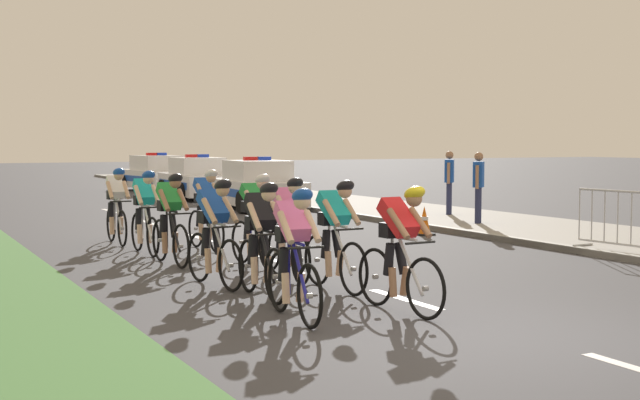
% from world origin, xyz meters
% --- Properties ---
extents(ground_plane, '(160.00, 160.00, 0.00)m').
position_xyz_m(ground_plane, '(0.00, 0.00, 0.00)').
color(ground_plane, '#424247').
extents(sidewalk_slab, '(4.04, 60.00, 0.12)m').
position_xyz_m(sidewalk_slab, '(7.20, 14.00, 0.06)').
color(sidewalk_slab, gray).
rests_on(sidewalk_slab, ground).
extents(kerb_edge, '(0.16, 60.00, 0.13)m').
position_xyz_m(kerb_edge, '(5.26, 14.00, 0.07)').
color(kerb_edge, '#9E9E99').
rests_on(kerb_edge, ground).
extents(lane_markings_centre, '(0.14, 21.60, 0.01)m').
position_xyz_m(lane_markings_centre, '(0.00, 8.59, 0.00)').
color(lane_markings_centre, white).
rests_on(lane_markings_centre, ground).
extents(cyclist_lead, '(0.44, 1.72, 1.56)m').
position_xyz_m(cyclist_lead, '(-1.83, 2.07, 0.79)').
color(cyclist_lead, black).
rests_on(cyclist_lead, ground).
extents(cyclist_second, '(0.44, 1.72, 1.56)m').
position_xyz_m(cyclist_second, '(-0.52, 1.89, 0.79)').
color(cyclist_second, black).
rests_on(cyclist_second, ground).
extents(cyclist_third, '(0.43, 1.72, 1.56)m').
position_xyz_m(cyclist_third, '(-1.63, 3.48, 0.79)').
color(cyclist_third, black).
rests_on(cyclist_third, ground).
extents(cyclist_fourth, '(0.42, 1.72, 1.56)m').
position_xyz_m(cyclist_fourth, '(-0.49, 3.58, 0.79)').
color(cyclist_fourth, black).
rests_on(cyclist_fourth, ground).
extents(cyclist_fifth, '(0.45, 1.72, 1.56)m').
position_xyz_m(cyclist_fifth, '(-1.85, 4.63, 0.79)').
color(cyclist_fifth, black).
rests_on(cyclist_fifth, ground).
extents(cyclist_sixth, '(0.44, 1.72, 1.56)m').
position_xyz_m(cyclist_sixth, '(-0.68, 4.67, 0.79)').
color(cyclist_sixth, black).
rests_on(cyclist_sixth, ground).
extents(cyclist_seventh, '(0.43, 1.72, 1.56)m').
position_xyz_m(cyclist_seventh, '(-1.75, 6.99, 0.79)').
color(cyclist_seventh, black).
rests_on(cyclist_seventh, ground).
extents(cyclist_eighth, '(0.44, 1.72, 1.56)m').
position_xyz_m(cyclist_eighth, '(-0.60, 6.11, 0.79)').
color(cyclist_eighth, black).
rests_on(cyclist_eighth, ground).
extents(cyclist_ninth, '(0.42, 1.72, 1.56)m').
position_xyz_m(cyclist_ninth, '(-1.76, 8.50, 0.79)').
color(cyclist_ninth, black).
rests_on(cyclist_ninth, ground).
extents(cyclist_tenth, '(0.43, 1.72, 1.56)m').
position_xyz_m(cyclist_tenth, '(-0.58, 8.55, 0.79)').
color(cyclist_tenth, black).
rests_on(cyclist_tenth, ground).
extents(cyclist_eleventh, '(0.42, 1.72, 1.56)m').
position_xyz_m(cyclist_eleventh, '(-1.84, 10.26, 0.79)').
color(cyclist_eleventh, black).
rests_on(cyclist_eleventh, ground).
extents(police_car_nearest, '(2.22, 4.51, 1.59)m').
position_xyz_m(police_car_nearest, '(4.13, 17.22, 0.68)').
color(police_car_nearest, white).
rests_on(police_car_nearest, ground).
extents(police_car_second, '(2.17, 4.48, 1.59)m').
position_xyz_m(police_car_second, '(4.13, 22.72, 0.68)').
color(police_car_second, white).
rests_on(police_car_second, ground).
extents(police_car_third, '(2.30, 4.54, 1.59)m').
position_xyz_m(police_car_third, '(4.13, 27.82, 0.68)').
color(police_car_third, white).
rests_on(police_car_third, ground).
extents(crowd_barrier_middle, '(0.67, 2.32, 1.07)m').
position_xyz_m(crowd_barrier_middle, '(5.57, 4.01, 0.65)').
color(crowd_barrier_middle, '#B7BABF').
rests_on(crowd_barrier_middle, sidewalk_slab).
extents(traffic_cone_near, '(0.36, 0.36, 0.64)m').
position_xyz_m(traffic_cone_near, '(4.55, 8.85, 0.31)').
color(traffic_cone_near, black).
rests_on(traffic_cone_near, ground).
extents(spectator_middle, '(0.43, 0.42, 1.68)m').
position_xyz_m(spectator_middle, '(6.54, 9.54, 1.08)').
color(spectator_middle, '#23284C').
rests_on(spectator_middle, sidewalk_slab).
extents(spectator_back, '(0.40, 0.44, 1.68)m').
position_xyz_m(spectator_back, '(7.37, 11.85, 1.08)').
color(spectator_back, '#23284C').
rests_on(spectator_back, sidewalk_slab).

